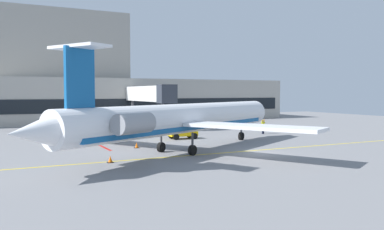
% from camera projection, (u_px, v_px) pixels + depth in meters
% --- Properties ---
extents(ground, '(120.00, 120.00, 0.11)m').
position_uv_depth(ground, '(257.00, 154.00, 36.18)').
color(ground, slate).
extents(terminal_building, '(69.02, 17.69, 20.65)m').
position_uv_depth(terminal_building, '(97.00, 85.00, 78.54)').
color(terminal_building, '#ADA89E').
rests_on(terminal_building, ground).
extents(jet_bridge_west, '(2.40, 17.88, 6.57)m').
position_uv_depth(jet_bridge_west, '(149.00, 94.00, 63.48)').
color(jet_bridge_west, silver).
rests_on(jet_bridge_west, ground).
extents(regional_jet, '(31.26, 23.82, 8.57)m').
position_uv_depth(regional_jet, '(183.00, 119.00, 36.80)').
color(regional_jet, white).
rests_on(regional_jet, ground).
extents(baggage_tug, '(3.38, 1.95, 2.14)m').
position_uv_depth(baggage_tug, '(180.00, 131.00, 47.59)').
color(baggage_tug, '#E5B20C').
rests_on(baggage_tug, ground).
extents(pushback_tractor, '(3.57, 4.24, 1.78)m').
position_uv_depth(pushback_tractor, '(171.00, 124.00, 59.92)').
color(pushback_tractor, '#1E4CB2').
rests_on(pushback_tractor, ground).
extents(belt_loader, '(3.82, 3.89, 2.22)m').
position_uv_depth(belt_loader, '(152.00, 126.00, 54.56)').
color(belt_loader, silver).
rests_on(belt_loader, ground).
extents(fuel_tank, '(6.79, 2.09, 2.18)m').
position_uv_depth(fuel_tank, '(99.00, 121.00, 59.83)').
color(fuel_tank, white).
rests_on(fuel_tank, ground).
extents(marshaller, '(0.83, 0.34, 1.97)m').
position_uv_depth(marshaller, '(263.00, 126.00, 53.43)').
color(marshaller, '#191E33').
rests_on(marshaller, ground).
extents(safety_cone_alpha, '(0.47, 0.47, 0.55)m').
position_uv_depth(safety_cone_alpha, '(137.00, 145.00, 39.88)').
color(safety_cone_alpha, orange).
rests_on(safety_cone_alpha, ground).
extents(safety_cone_bravo, '(0.47, 0.47, 0.55)m').
position_uv_depth(safety_cone_bravo, '(110.00, 159.00, 31.57)').
color(safety_cone_bravo, orange).
rests_on(safety_cone_bravo, ground).
extents(safety_cone_charlie, '(0.47, 0.47, 0.55)m').
position_uv_depth(safety_cone_charlie, '(91.00, 144.00, 41.35)').
color(safety_cone_charlie, orange).
rests_on(safety_cone_charlie, ground).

